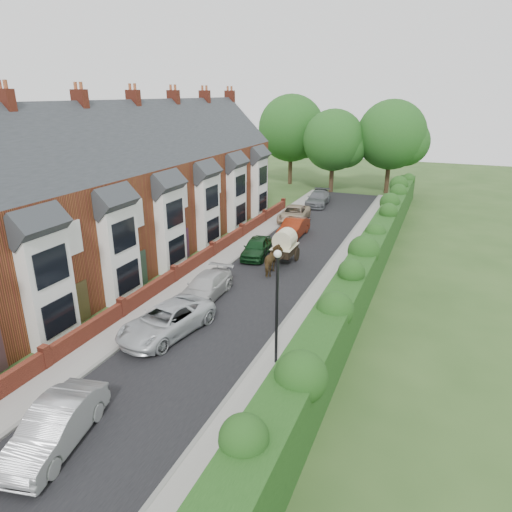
{
  "coord_description": "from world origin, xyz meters",
  "views": [
    {
      "loc": [
        9.02,
        -11.78,
        10.93
      ],
      "look_at": [
        -0.27,
        10.65,
        2.2
      ],
      "focal_mm": 32.0,
      "sensor_mm": 36.0,
      "label": 1
    }
  ],
  "objects": [
    {
      "name": "garden_wall_row",
      "position": [
        -5.35,
        10.0,
        0.46
      ],
      "size": [
        0.35,
        40.35,
        1.1
      ],
      "color": "maroon",
      "rests_on": "ground"
    },
    {
      "name": "tree_far_left",
      "position": [
        -2.65,
        40.08,
        5.71
      ],
      "size": [
        7.14,
        6.8,
        9.29
      ],
      "color": "#332316",
      "rests_on": "ground"
    },
    {
      "name": "tree_far_back",
      "position": [
        -8.59,
        43.08,
        6.62
      ],
      "size": [
        8.4,
        8.0,
        10.82
      ],
      "color": "#332316",
      "rests_on": "ground"
    },
    {
      "name": "car_black",
      "position": [
        -3.0,
        35.0,
        0.7
      ],
      "size": [
        2.27,
        4.31,
        1.4
      ],
      "primitive_type": "imported",
      "rotation": [
        0.0,
        0.0,
        0.16
      ],
      "color": "black",
      "rests_on": "ground"
    },
    {
      "name": "pavement_hedge_side",
      "position": [
        3.6,
        11.0,
        0.06
      ],
      "size": [
        2.2,
        58.0,
        0.12
      ],
      "primitive_type": "cube",
      "color": "gray",
      "rests_on": "ground"
    },
    {
      "name": "lamppost",
      "position": [
        3.4,
        4.0,
        3.3
      ],
      "size": [
        0.32,
        0.32,
        5.16
      ],
      "color": "black",
      "rests_on": "ground"
    },
    {
      "name": "car_silver_a",
      "position": [
        -1.6,
        -3.16,
        0.73
      ],
      "size": [
        2.42,
        4.64,
        1.46
      ],
      "primitive_type": "imported",
      "rotation": [
        0.0,
        0.0,
        0.21
      ],
      "color": "#ACACB1",
      "rests_on": "ground"
    },
    {
      "name": "hedge",
      "position": [
        5.4,
        11.0,
        1.6
      ],
      "size": [
        2.1,
        58.0,
        2.85
      ],
      "color": "#183E13",
      "rests_on": "ground"
    },
    {
      "name": "terrace_row",
      "position": [
        -10.87,
        9.98,
        4.47
      ],
      "size": [
        9.05,
        40.5,
        11.5
      ],
      "color": "brown",
      "rests_on": "ground"
    },
    {
      "name": "car_grey",
      "position": [
        -2.64,
        33.0,
        0.71
      ],
      "size": [
        2.37,
        5.02,
        1.42
      ],
      "primitive_type": "imported",
      "rotation": [
        0.0,
        0.0,
        0.08
      ],
      "color": "slate",
      "rests_on": "ground"
    },
    {
      "name": "kerb_hedge_side",
      "position": [
        2.55,
        11.0,
        0.07
      ],
      "size": [
        0.18,
        58.0,
        0.13
      ],
      "primitive_type": "cube",
      "color": "gray",
      "rests_on": "ground"
    },
    {
      "name": "ground",
      "position": [
        0.0,
        0.0,
        0.0
      ],
      "size": [
        140.0,
        140.0,
        0.0
      ],
      "primitive_type": "plane",
      "color": "#2D4C1E",
      "rests_on": "ground"
    },
    {
      "name": "car_green",
      "position": [
        -2.52,
        16.2,
        0.68
      ],
      "size": [
        2.19,
        4.21,
        1.37
      ],
      "primitive_type": "imported",
      "rotation": [
        0.0,
        0.0,
        0.15
      ],
      "color": "#103517",
      "rests_on": "ground"
    },
    {
      "name": "car_white",
      "position": [
        -2.58,
        8.85,
        0.66
      ],
      "size": [
        1.99,
        4.59,
        1.31
      ],
      "primitive_type": "imported",
      "rotation": [
        0.0,
        0.0,
        0.03
      ],
      "color": "#BABABA",
      "rests_on": "ground"
    },
    {
      "name": "horse_cart",
      "position": [
        -0.32,
        15.85,
        1.34
      ],
      "size": [
        1.47,
        3.25,
        2.35
      ],
      "color": "black",
      "rests_on": "ground"
    },
    {
      "name": "pavement_house_side",
      "position": [
        -4.35,
        11.0,
        0.06
      ],
      "size": [
        1.7,
        58.0,
        0.12
      ],
      "primitive_type": "cube",
      "color": "gray",
      "rests_on": "ground"
    },
    {
      "name": "horse",
      "position": [
        -0.32,
        13.62,
        0.87
      ],
      "size": [
        1.27,
        2.19,
        1.75
      ],
      "primitive_type": "imported",
      "rotation": [
        0.0,
        0.0,
        3.3
      ],
      "color": "#503A1D",
      "rests_on": "ground"
    },
    {
      "name": "car_red",
      "position": [
        -1.6,
        21.71,
        0.72
      ],
      "size": [
        1.55,
        4.41,
        1.45
      ],
      "primitive_type": "imported",
      "rotation": [
        0.0,
        0.0,
        -0.0
      ],
      "color": "maroon",
      "rests_on": "ground"
    },
    {
      "name": "tree_far_right",
      "position": [
        3.39,
        42.08,
        6.31
      ],
      "size": [
        7.98,
        7.6,
        10.31
      ],
      "color": "#332316",
      "rests_on": "ground"
    },
    {
      "name": "car_beige",
      "position": [
        -3.0,
        26.15,
        0.68
      ],
      "size": [
        2.7,
        5.11,
        1.37
      ],
      "primitive_type": "imported",
      "rotation": [
        0.0,
        0.0,
        0.09
      ],
      "color": "tan",
      "rests_on": "ground"
    },
    {
      "name": "kerb_house_side",
      "position": [
        -3.55,
        11.0,
        0.07
      ],
      "size": [
        0.18,
        58.0,
        0.13
      ],
      "primitive_type": "cube",
      "color": "gray",
      "rests_on": "ground"
    },
    {
      "name": "road",
      "position": [
        -0.5,
        11.0,
        0.01
      ],
      "size": [
        6.0,
        58.0,
        0.02
      ],
      "primitive_type": "cube",
      "color": "black",
      "rests_on": "ground"
    },
    {
      "name": "car_silver_b",
      "position": [
        -2.31,
        4.45,
        0.72
      ],
      "size": [
        3.26,
        5.5,
        1.43
      ],
      "primitive_type": "imported",
      "rotation": [
        0.0,
        0.0,
        -0.18
      ],
      "color": "silver",
      "rests_on": "ground"
    }
  ]
}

